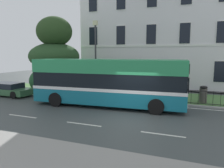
# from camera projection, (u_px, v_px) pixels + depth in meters

# --- Properties ---
(ground_plane) EXTENTS (60.00, 56.00, 0.18)m
(ground_plane) POSITION_uv_depth(u_px,v_px,m) (135.00, 115.00, 12.83)
(ground_plane) COLOR #3F4545
(georgian_townhouse) EXTENTS (15.66, 9.68, 13.69)m
(georgian_townhouse) POSITION_uv_depth(u_px,v_px,m) (159.00, 24.00, 24.91)
(georgian_townhouse) COLOR white
(georgian_townhouse) RESTS_ON ground_plane
(iron_verge_railing) EXTENTS (15.26, 0.04, 0.97)m
(iron_verge_railing) POSITION_uv_depth(u_px,v_px,m) (136.00, 93.00, 16.35)
(iron_verge_railing) COLOR black
(iron_verge_railing) RESTS_ON ground_plane
(evergreen_tree) EXTENTS (5.67, 5.67, 7.66)m
(evergreen_tree) POSITION_uv_depth(u_px,v_px,m) (57.00, 65.00, 21.07)
(evergreen_tree) COLOR #423328
(evergreen_tree) RESTS_ON ground_plane
(single_decker_bus) EXTENTS (10.45, 3.14, 3.20)m
(single_decker_bus) POSITION_uv_depth(u_px,v_px,m) (108.00, 82.00, 14.74)
(single_decker_bus) COLOR #156A82
(single_decker_bus) RESTS_ON ground_plane
(parked_hatchback_00) EXTENTS (4.14, 1.95, 1.11)m
(parked_hatchback_00) POSITION_uv_depth(u_px,v_px,m) (9.00, 89.00, 18.56)
(parked_hatchback_00) COLOR #315C39
(parked_hatchback_00) RESTS_ON ground_plane
(street_lamp_post) EXTENTS (0.36, 0.24, 6.11)m
(street_lamp_post) POSITION_uv_depth(u_px,v_px,m) (96.00, 53.00, 17.90)
(street_lamp_post) COLOR #333338
(street_lamp_post) RESTS_ON ground_plane
(litter_bin) EXTENTS (0.54, 0.54, 1.19)m
(litter_bin) POSITION_uv_depth(u_px,v_px,m) (203.00, 94.00, 15.45)
(litter_bin) COLOR #4C4742
(litter_bin) RESTS_ON ground_plane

